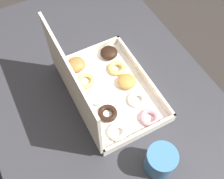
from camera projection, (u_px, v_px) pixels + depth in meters
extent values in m
plane|color=#2D2826|center=(103.00, 156.00, 1.52)|extent=(8.00, 8.00, 0.00)
cube|color=#2D2D33|center=(97.00, 88.00, 0.90)|extent=(1.06, 0.73, 0.03)
cylinder|color=#2D2D33|center=(112.00, 39.00, 1.52)|extent=(0.06, 0.06, 0.72)
cylinder|color=#2D2D33|center=(5.00, 81.00, 1.36)|extent=(0.06, 0.06, 0.72)
cube|color=silver|center=(112.00, 91.00, 0.87)|extent=(0.37, 0.25, 0.01)
cube|color=beige|center=(143.00, 75.00, 0.88)|extent=(0.37, 0.01, 0.03)
cube|color=beige|center=(78.00, 103.00, 0.83)|extent=(0.37, 0.01, 0.03)
cube|color=beige|center=(140.00, 134.00, 0.77)|extent=(0.01, 0.25, 0.03)
cube|color=beige|center=(89.00, 51.00, 0.94)|extent=(0.01, 0.25, 0.03)
cube|color=beige|center=(71.00, 83.00, 0.72)|extent=(0.37, 0.01, 0.21)
torus|color=pink|center=(149.00, 117.00, 0.81)|extent=(0.06, 0.06, 0.02)
torus|color=white|center=(137.00, 99.00, 0.84)|extent=(0.06, 0.06, 0.02)
ellipsoid|color=#B77A38|center=(127.00, 81.00, 0.87)|extent=(0.06, 0.06, 0.03)
torus|color=tan|center=(117.00, 68.00, 0.91)|extent=(0.06, 0.06, 0.02)
ellipsoid|color=black|center=(109.00, 53.00, 0.93)|extent=(0.06, 0.06, 0.03)
torus|color=white|center=(118.00, 132.00, 0.78)|extent=(0.06, 0.06, 0.02)
torus|color=black|center=(108.00, 113.00, 0.81)|extent=(0.06, 0.06, 0.02)
ellipsoid|color=white|center=(97.00, 96.00, 0.84)|extent=(0.06, 0.06, 0.03)
torus|color=tan|center=(86.00, 81.00, 0.88)|extent=(0.06, 0.06, 0.02)
ellipsoid|color=#9E6633|center=(77.00, 65.00, 0.90)|extent=(0.06, 0.06, 0.04)
cylinder|color=teal|center=(160.00, 161.00, 0.71)|extent=(0.08, 0.08, 0.09)
cylinder|color=black|center=(163.00, 156.00, 0.67)|extent=(0.07, 0.07, 0.01)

